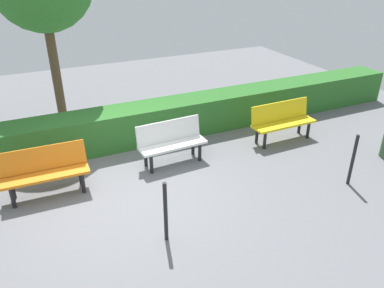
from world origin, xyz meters
name	(u,v)px	position (x,y,z in m)	size (l,w,h in m)	color
ground_plane	(128,193)	(0.00, 0.00, 0.00)	(17.41, 17.41, 0.00)	slate
bench_yellow	(282,120)	(-3.78, -0.64, 0.48)	(1.51, 0.47, 0.86)	yellow
bench_white	(171,141)	(-1.14, -0.72, 0.48)	(1.38, 0.51, 0.86)	white
bench_orange	(45,170)	(1.27, -0.59, 0.48)	(1.46, 0.51, 0.86)	orange
hedge_row	(152,122)	(-1.14, -1.91, 0.41)	(13.41, 0.79, 0.82)	#2D6B28
railing_post_near	(353,160)	(-3.80, 1.42, 0.50)	(0.06, 0.06, 1.00)	black
railing_post_mid	(166,212)	(-0.18, 1.42, 0.50)	(0.06, 0.06, 1.00)	black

